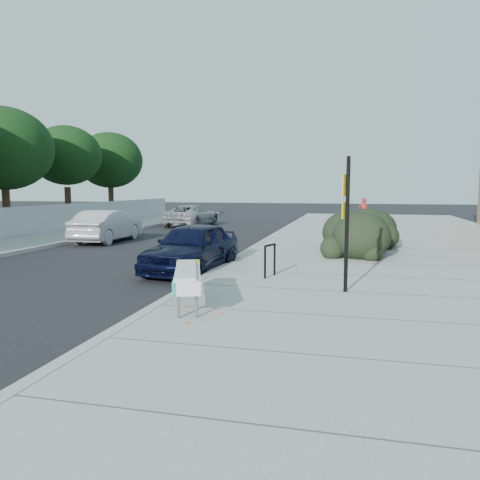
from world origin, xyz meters
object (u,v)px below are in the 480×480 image
Objects in this scene: sign_post at (346,216)px; bench at (188,276)px; sedan_navy at (192,247)px; pedestrian at (363,212)px; bike_rack at (270,257)px; wagon_silver at (108,226)px; suv_silver at (192,216)px.

bench is at bearing -129.14° from sign_post.
sedan_navy reaches higher than bench.
sign_post reaches higher than pedestrian.
bike_rack is 10.98m from wagon_silver.
bench is 0.55× the size of wagon_silver.
bench is 0.58× the size of sedan_navy.
bike_rack is at bearing 163.01° from sign_post.
wagon_silver is (-6.01, 5.97, 0.01)m from sedan_navy.
sign_post is 13.28m from wagon_silver.
bike_rack is 0.29× the size of sign_post.
wagon_silver is at bearing 158.84° from sign_post.
suv_silver is at bearing 89.98° from bench.
sign_post is 0.62× the size of suv_silver.
suv_silver is at bearing -3.71° from pedestrian.
sign_post reaches higher than wagon_silver.
sign_post is 5.00m from sedan_navy.
sign_post is 18.57m from pedestrian.
sedan_navy is at bearing 133.02° from wagon_silver.
bench is 20.74m from pedestrian.
wagon_silver is 15.04m from pedestrian.
wagon_silver is (-8.43, 7.03, 0.05)m from bike_rack.
suv_silver is (-5.20, 14.70, -0.05)m from sedan_navy.
sedan_navy is (-4.28, 2.35, -1.08)m from sign_post.
sedan_navy is 0.88× the size of suv_silver.
bench is 4.45m from sedan_navy.
wagon_silver is at bearing 106.74° from bench.
pedestrian reaches higher than wagon_silver.
sign_post reaches higher than bench.
wagon_silver reaches higher than bench.
wagon_silver is at bearing 30.79° from pedestrian.
sign_post reaches higher than suv_silver.
bench is 0.51× the size of suv_silver.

